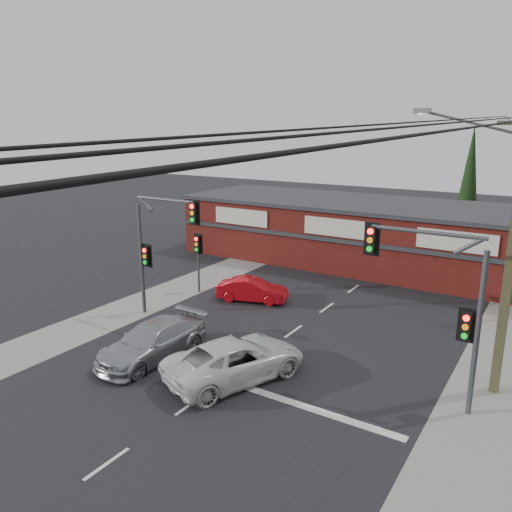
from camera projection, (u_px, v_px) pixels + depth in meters
The scene contains 16 objects.
ground at pixel (247, 365), 19.63m from camera, with size 120.00×120.00×0.00m, color black.
road_strip at pixel (305, 324), 23.71m from camera, with size 14.00×70.00×0.01m, color black.
verge_left at pixel (170, 293), 28.12m from camera, with size 3.00×70.00×0.02m, color gray.
verge_right at pixel (501, 368), 19.30m from camera, with size 3.00×70.00×0.02m, color gray.
stop_line at pixel (310, 408), 16.58m from camera, with size 6.50×0.35×0.01m, color silver.
white_suv at pixel (236, 359), 18.41m from camera, with size 2.50×5.43×1.51m, color silver.
silver_suv at pixel (152, 341), 20.00m from camera, with size 2.05×5.04×1.46m, color #A6A8AB.
red_sedan at pixel (252, 290), 26.67m from camera, with size 1.31×3.76×1.24m, color #B70B13.
lane_dashes at pixel (311, 319), 24.27m from camera, with size 0.12×48.98×0.01m.
shop_building at pixel (373, 233), 33.49m from camera, with size 27.30×8.40×4.22m.
conifer_near at pixel (469, 178), 36.05m from camera, with size 1.80×1.80×9.25m.
traffic_mast_left at pixel (157, 239), 23.61m from camera, with size 3.77×0.27×5.97m.
traffic_mast_right at pixel (443, 293), 15.90m from camera, with size 3.96×0.27×5.97m.
pedestal_signal at pixel (198, 251), 27.66m from camera, with size 0.55×0.27×3.38m.
utility_pole at pixel (508, 243), 16.37m from camera, with size 4.38×0.59×10.00m.
power_lines at pixel (505, 129), 10.94m from camera, with size 2.01×29.00×1.22m.
Camera 1 is at (9.90, -14.93, 9.09)m, focal length 35.00 mm.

